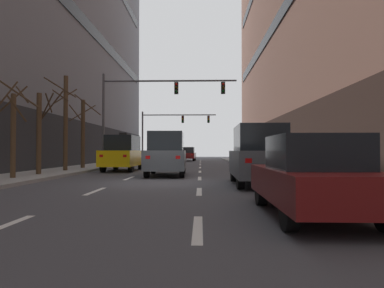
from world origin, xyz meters
The scene contains 31 objects.
ground_plane centered at (0.00, 0.00, 0.00)m, with size 120.00×120.00×0.00m, color #424247.
sidewalk_right centered at (6.52, 0.00, 0.07)m, with size 3.29×80.00×0.14m, color gray.
lane_stripe_l1_s2 centered at (-1.62, -8.00, 0.00)m, with size 0.16×2.00×0.01m, color silver.
lane_stripe_l1_s3 centered at (-1.62, -3.00, 0.00)m, with size 0.16×2.00×0.01m, color silver.
lane_stripe_l1_s4 centered at (-1.62, 2.00, 0.00)m, with size 0.16×2.00×0.01m, color silver.
lane_stripe_l1_s5 centered at (-1.62, 7.00, 0.00)m, with size 0.16×2.00×0.01m, color silver.
lane_stripe_l1_s6 centered at (-1.62, 12.00, 0.00)m, with size 0.16×2.00×0.01m, color silver.
lane_stripe_l1_s7 centered at (-1.62, 17.00, 0.00)m, with size 0.16×2.00×0.01m, color silver.
lane_stripe_l1_s8 centered at (-1.62, 22.00, 0.00)m, with size 0.16×2.00×0.01m, color silver.
lane_stripe_l1_s9 centered at (-1.62, 27.00, 0.00)m, with size 0.16×2.00×0.01m, color silver.
lane_stripe_l1_s10 centered at (-1.62, 32.00, 0.00)m, with size 0.16×2.00×0.01m, color silver.
lane_stripe_l2_s2 centered at (1.62, -8.00, 0.00)m, with size 0.16×2.00×0.01m, color silver.
lane_stripe_l2_s3 centered at (1.62, -3.00, 0.00)m, with size 0.16×2.00×0.01m, color silver.
lane_stripe_l2_s4 centered at (1.62, 2.00, 0.00)m, with size 0.16×2.00×0.01m, color silver.
lane_stripe_l2_s5 centered at (1.62, 7.00, 0.00)m, with size 0.16×2.00×0.01m, color silver.
lane_stripe_l2_s6 centered at (1.62, 12.00, 0.00)m, with size 0.16×2.00×0.01m, color silver.
lane_stripe_l2_s7 centered at (1.62, 17.00, 0.00)m, with size 0.16×2.00×0.01m, color silver.
lane_stripe_l2_s8 centered at (1.62, 22.00, 0.00)m, with size 0.16×2.00×0.01m, color silver.
lane_stripe_l2_s9 centered at (1.62, 27.00, 0.00)m, with size 0.16×2.00×0.01m, color silver.
lane_stripe_l2_s10 centered at (1.62, 32.00, 0.00)m, with size 0.16×2.00×0.01m, color silver.
car_driving_0 centered at (-0.08, 3.78, 1.10)m, with size 2.05×4.63×2.22m.
taxi_driving_1 centered at (-3.23, 7.73, 1.11)m, with size 2.01×4.63×2.41m.
car_driving_2 centered at (0.03, 28.95, 0.85)m, with size 2.07×4.65×1.72m.
car_parked_0 centered at (3.82, -6.95, 0.77)m, with size 1.76×4.17×1.56m.
car_parked_1 centered at (3.82, -0.98, 1.09)m, with size 1.97×4.56×2.19m.
traffic_signal_0 centered at (-1.98, 10.44, 4.88)m, with size 9.57×0.35×6.64m.
traffic_signal_1 centered at (-2.09, 26.67, 4.35)m, with size 8.83×0.35×5.80m.
street_tree_0 centered at (-6.18, 2.73, 2.31)m, with size 2.19×2.19×4.28m.
street_tree_1 centered at (-6.19, 8.85, 2.53)m, with size 2.38×2.39×4.73m.
street_tree_2 centered at (-6.19, 5.93, 3.00)m, with size 1.83×1.83×5.50m.
street_tree_3 centered at (-6.19, 0.44, 2.17)m, with size 2.14×2.14×4.19m.
Camera 1 is at (1.67, -13.54, 1.27)m, focal length 31.75 mm.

